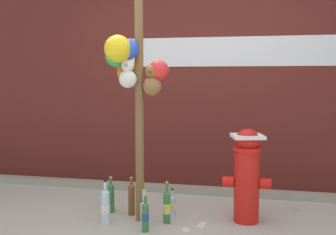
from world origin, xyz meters
The scene contains 16 objects.
ground_plane centered at (0.00, 0.00, 0.00)m, with size 14.00×14.00×0.00m, color #ADA899.
building_wall centered at (0.00, 1.83, 1.61)m, with size 10.00×0.21×3.22m.
curb_strip centered at (0.00, 1.35, 0.04)m, with size 8.00×0.12×0.08m, color gray.
memorial_post centered at (-0.29, 0.32, 1.64)m, with size 0.70×0.50×2.90m.
fire_hydrant centered at (0.74, 0.52, 0.46)m, with size 0.45×0.34×0.88m.
bottle_0 centered at (-0.54, 0.19, 0.17)m, with size 0.08×0.08×0.41m.
bottle_1 centered at (-0.12, 0.07, 0.14)m, with size 0.07×0.07×0.33m.
bottle_2 centered at (-0.37, 0.47, 0.16)m, with size 0.07×0.07×0.38m.
bottle_3 centered at (0.02, 0.32, 0.16)m, with size 0.07×0.07×0.39m.
bottle_4 centered at (-0.17, 0.19, 0.13)m, with size 0.07×0.07×0.34m.
bottle_5 centered at (0.03, 0.52, 0.11)m, with size 0.06×0.06×0.27m.
bottle_6 centered at (-0.32, 0.62, 0.11)m, with size 0.06×0.06×0.30m.
bottle_7 centered at (-0.60, 0.51, 0.16)m, with size 0.07×0.07×0.36m.
litter_0 centered at (1.23, 0.97, 0.00)m, with size 0.09×0.06×0.01m, color #8C99B2.
litter_1 centered at (0.34, 0.34, 0.00)m, with size 0.15×0.06×0.01m, color silver.
litter_3 centered at (0.22, 0.18, 0.00)m, with size 0.10×0.07×0.01m, color silver.
Camera 1 is at (0.84, -3.40, 1.36)m, focal length 44.93 mm.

